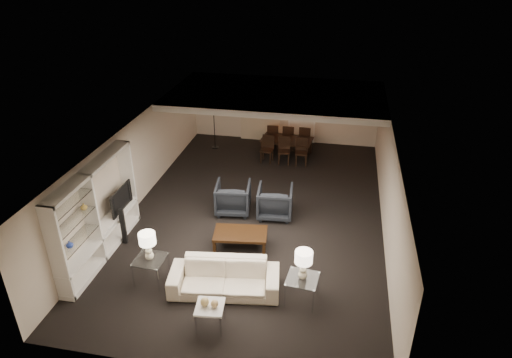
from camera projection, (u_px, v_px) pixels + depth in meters
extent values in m
plane|color=black|center=(256.00, 213.00, 12.99)|extent=(11.00, 11.00, 0.00)
cube|color=silver|center=(256.00, 131.00, 11.83)|extent=(7.00, 11.00, 0.02)
cube|color=#C1B19B|center=(284.00, 109.00, 17.20)|extent=(7.00, 0.02, 2.50)
cube|color=#C1B19B|center=(193.00, 320.00, 7.62)|extent=(7.00, 0.02, 2.50)
cube|color=#C1B19B|center=(136.00, 163.00, 13.00)|extent=(0.02, 11.00, 2.50)
cube|color=#C1B19B|center=(388.00, 186.00, 11.81)|extent=(0.02, 11.00, 2.50)
cube|color=silver|center=(276.00, 95.00, 14.92)|extent=(7.00, 4.00, 0.20)
cube|color=beige|center=(260.00, 110.00, 17.30)|extent=(1.50, 0.12, 2.40)
cube|color=silver|center=(302.00, 116.00, 17.14)|extent=(0.90, 0.05, 2.10)
cube|color=#142D38|center=(341.00, 106.00, 16.66)|extent=(0.95, 0.04, 0.65)
cylinder|color=#D8591E|center=(285.00, 110.00, 15.09)|extent=(0.52, 0.52, 0.24)
imported|color=beige|center=(224.00, 278.00, 9.96)|extent=(2.50, 1.25, 0.70)
imported|color=black|center=(233.00, 198.00, 12.89)|extent=(1.07, 1.09, 0.89)
imported|color=black|center=(275.00, 202.00, 12.68)|extent=(1.03, 1.05, 0.89)
sphere|color=tan|center=(205.00, 302.00, 8.88)|extent=(0.18, 0.18, 0.18)
sphere|color=tan|center=(215.00, 304.00, 8.86)|extent=(0.15, 0.15, 0.15)
imported|color=black|center=(118.00, 199.00, 11.62)|extent=(1.06, 0.14, 0.61)
imported|color=#2943B3|center=(70.00, 244.00, 9.71)|extent=(0.16, 0.16, 0.16)
imported|color=gold|center=(84.00, 207.00, 10.13)|extent=(0.15, 0.15, 0.16)
cube|color=black|center=(123.00, 226.00, 11.50)|extent=(0.13, 0.13, 1.00)
imported|color=black|center=(286.00, 148.00, 16.34)|extent=(1.89, 1.19, 0.63)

